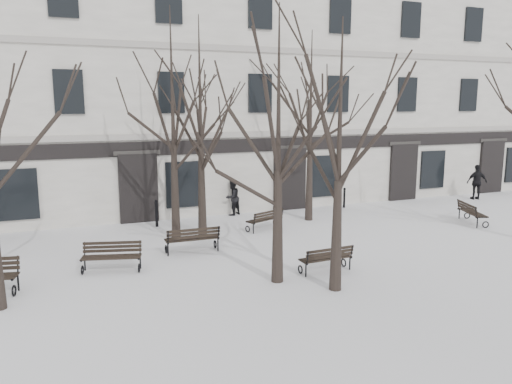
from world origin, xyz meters
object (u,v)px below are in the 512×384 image
bench_2 (327,258)px  bench_4 (266,219)px  bench_3 (112,256)px  bench_5 (471,212)px  tree_1 (279,113)px  tree_2 (340,125)px  bench_1 (192,238)px

bench_2 → bench_4: (0.27, 5.34, 0.00)m
bench_3 → bench_5: bench_5 is taller
tree_1 → tree_2: size_ratio=1.06×
tree_2 → bench_4: 7.79m
tree_2 → bench_4: (0.75, 6.66, -3.97)m
bench_3 → bench_4: (6.19, 2.85, -0.03)m
bench_5 → bench_3: bearing=112.3°
tree_1 → tree_2: 1.68m
bench_4 → bench_5: bearing=143.6°
tree_2 → bench_3: bearing=145.0°
bench_2 → bench_4: bench_4 is taller
tree_1 → bench_1: (-1.52, 3.58, -4.21)m
bench_2 → bench_5: (8.71, 3.20, 0.04)m
bench_4 → bench_5: 8.70m
tree_2 → bench_1: tree_2 is taller
tree_1 → bench_5: 11.71m
bench_2 → bench_5: size_ratio=0.89×
bench_4 → tree_2: bearing=61.4°
tree_1 → bench_3: size_ratio=4.15×
bench_3 → bench_4: bench_3 is taller
bench_4 → bench_1: bearing=6.9°
tree_1 → bench_4: size_ratio=4.42×
tree_1 → bench_4: bearing=70.5°
tree_1 → bench_3: 6.55m
bench_1 → bench_2: 4.67m
bench_2 → bench_4: bearing=-95.7°
tree_2 → bench_4: size_ratio=4.15×
bench_2 → bench_5: bearing=-162.6°
bench_3 → bench_5: 14.64m
bench_5 → bench_4: bearing=95.3°
tree_1 → tree_2: tree_1 is taller
tree_1 → bench_5: (10.39, 3.38, -4.22)m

